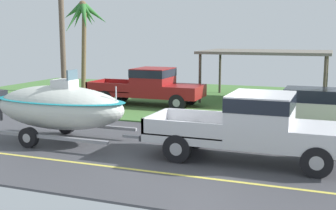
# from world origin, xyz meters

# --- Properties ---
(ground) EXTENTS (36.00, 22.00, 0.11)m
(ground) POSITION_xyz_m (0.00, 8.38, -0.01)
(ground) COLOR #424247
(pickup_truck_towing) EXTENTS (5.88, 2.06, 1.94)m
(pickup_truck_towing) POSITION_xyz_m (1.28, 0.15, 1.07)
(pickup_truck_towing) COLOR silver
(pickup_truck_towing) RESTS_ON ground
(boat_on_trailer) EXTENTS (5.92, 2.33, 2.43)m
(boat_on_trailer) POSITION_xyz_m (-5.35, 0.15, 1.17)
(boat_on_trailer) COLOR gray
(boat_on_trailer) RESTS_ON ground
(parked_pickup_background) EXTENTS (5.99, 2.05, 1.91)m
(parked_pickup_background) POSITION_xyz_m (-5.26, 7.92, 1.06)
(parked_pickup_background) COLOR maroon
(parked_pickup_background) RESTS_ON ground
(parked_sedan_near) EXTENTS (4.52, 1.85, 1.38)m
(parked_sedan_near) POSITION_xyz_m (2.71, 6.64, 0.67)
(parked_sedan_near) COLOR beige
(parked_sedan_near) RESTS_ON ground
(carport_awning) EXTENTS (6.56, 4.66, 2.71)m
(carport_awning) POSITION_xyz_m (-0.28, 11.66, 2.58)
(carport_awning) COLOR #4C4238
(carport_awning) RESTS_ON ground
(palm_tree_far_left) EXTENTS (2.43, 3.26, 5.62)m
(palm_tree_far_left) POSITION_xyz_m (-11.63, 12.03, 4.41)
(palm_tree_far_left) COLOR brown
(palm_tree_far_left) RESTS_ON ground
(utility_pole) EXTENTS (0.24, 1.80, 7.66)m
(utility_pole) POSITION_xyz_m (-8.37, 4.89, 3.98)
(utility_pole) COLOR brown
(utility_pole) RESTS_ON ground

